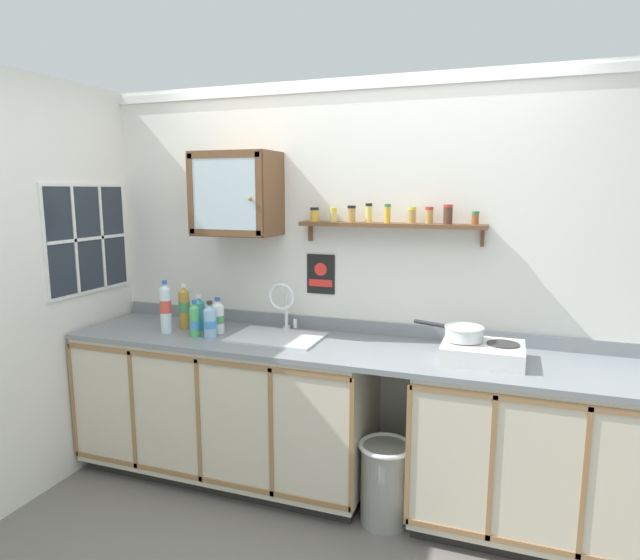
% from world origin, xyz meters
% --- Properties ---
extents(floor, '(6.34, 6.34, 0.00)m').
position_xyz_m(floor, '(0.00, 0.00, 0.00)').
color(floor, slate).
rests_on(floor, ground).
extents(back_wall, '(3.94, 0.07, 2.43)m').
position_xyz_m(back_wall, '(0.00, 0.75, 1.23)').
color(back_wall, silver).
rests_on(back_wall, ground).
extents(side_wall_left, '(0.05, 3.53, 2.43)m').
position_xyz_m(side_wall_left, '(-1.70, -0.24, 1.22)').
color(side_wall_left, silver).
rests_on(side_wall_left, ground).
extents(lower_cabinet_run, '(1.84, 0.64, 0.89)m').
position_xyz_m(lower_cabinet_run, '(-0.74, 0.41, 0.45)').
color(lower_cabinet_run, black).
rests_on(lower_cabinet_run, ground).
extents(lower_cabinet_run_right, '(1.21, 0.64, 0.89)m').
position_xyz_m(lower_cabinet_run_right, '(1.06, 0.41, 0.45)').
color(lower_cabinet_run_right, black).
rests_on(lower_cabinet_run_right, ground).
extents(countertop, '(3.30, 0.66, 0.03)m').
position_xyz_m(countertop, '(0.00, 0.41, 0.90)').
color(countertop, gray).
rests_on(countertop, lower_cabinet_run).
extents(backsplash, '(3.30, 0.02, 0.08)m').
position_xyz_m(backsplash, '(0.00, 0.72, 0.96)').
color(backsplash, gray).
rests_on(backsplash, countertop).
extents(sink, '(0.53, 0.42, 0.43)m').
position_xyz_m(sink, '(-0.40, 0.45, 0.90)').
color(sink, silver).
rests_on(sink, countertop).
extents(hot_plate_stove, '(0.41, 0.33, 0.10)m').
position_xyz_m(hot_plate_stove, '(0.78, 0.40, 0.96)').
color(hot_plate_stove, silver).
rests_on(hot_plate_stove, countertop).
extents(saucepan, '(0.38, 0.21, 0.07)m').
position_xyz_m(saucepan, '(0.67, 0.42, 1.05)').
color(saucepan, silver).
rests_on(saucepan, hot_plate_stove).
extents(bottle_soda_green_0, '(0.06, 0.06, 0.22)m').
position_xyz_m(bottle_soda_green_0, '(-0.88, 0.31, 1.01)').
color(bottle_soda_green_0, '#4CB266').
rests_on(bottle_soda_green_0, countertop).
extents(bottle_detergent_teal_1, '(0.07, 0.07, 0.23)m').
position_xyz_m(bottle_detergent_teal_1, '(-0.94, 0.44, 1.02)').
color(bottle_detergent_teal_1, teal).
rests_on(bottle_detergent_teal_1, countertop).
extents(bottle_water_blue_2, '(0.08, 0.08, 0.22)m').
position_xyz_m(bottle_water_blue_2, '(-0.78, 0.32, 1.01)').
color(bottle_water_blue_2, '#8CB7E0').
rests_on(bottle_water_blue_2, countertop).
extents(bottle_juice_amber_3, '(0.07, 0.07, 0.29)m').
position_xyz_m(bottle_juice_amber_3, '(-1.05, 0.45, 1.05)').
color(bottle_juice_amber_3, gold).
rests_on(bottle_juice_amber_3, countertop).
extents(bottle_opaque_white_4, '(0.08, 0.08, 0.22)m').
position_xyz_m(bottle_opaque_white_4, '(-0.79, 0.42, 1.02)').
color(bottle_opaque_white_4, white).
rests_on(bottle_opaque_white_4, countertop).
extents(bottle_water_clear_5, '(0.07, 0.07, 0.33)m').
position_xyz_m(bottle_water_clear_5, '(-1.09, 0.32, 1.07)').
color(bottle_water_clear_5, silver).
rests_on(bottle_water_clear_5, countertop).
extents(wall_cabinet, '(0.51, 0.34, 0.51)m').
position_xyz_m(wall_cabinet, '(-0.72, 0.57, 1.76)').
color(wall_cabinet, brown).
extents(spice_shelf, '(1.08, 0.14, 0.23)m').
position_xyz_m(spice_shelf, '(0.22, 0.66, 1.61)').
color(spice_shelf, brown).
extents(warning_sign, '(0.18, 0.01, 0.25)m').
position_xyz_m(warning_sign, '(-0.22, 0.72, 1.27)').
color(warning_sign, black).
extents(window, '(0.03, 0.71, 0.70)m').
position_xyz_m(window, '(-1.67, 0.33, 1.48)').
color(window, '#262D38').
extents(trash_bin, '(0.29, 0.29, 0.45)m').
position_xyz_m(trash_bin, '(0.31, 0.24, 0.24)').
color(trash_bin, gray).
rests_on(trash_bin, ground).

